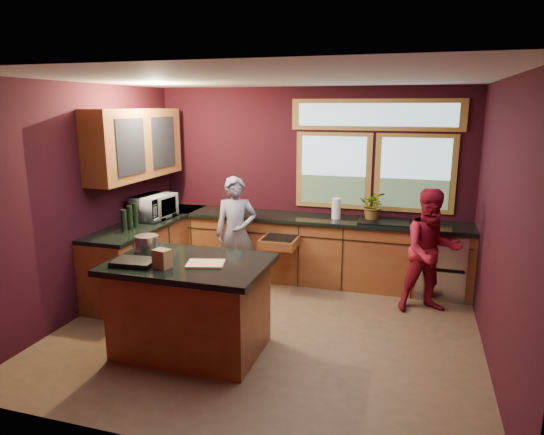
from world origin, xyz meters
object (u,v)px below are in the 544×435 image
at_px(person_grey, 236,233).
at_px(stock_pot, 147,244).
at_px(person_red, 431,251).
at_px(cutting_board, 206,264).
at_px(island, 191,306).

bearing_deg(person_grey, stock_pot, -122.13).
height_order(person_red, cutting_board, person_red).
distance_m(person_red, cutting_board, 2.76).
xyz_separation_m(person_red, stock_pot, (-2.86, -1.57, 0.29)).
bearing_deg(cutting_board, island, 165.96).
relative_size(person_grey, stock_pot, 6.36).
bearing_deg(person_red, stock_pot, -171.94).
bearing_deg(person_grey, cutting_board, -97.89).
distance_m(person_red, stock_pot, 3.28).
relative_size(person_red, cutting_board, 4.28).
distance_m(island, stock_pot, 0.80).
bearing_deg(stock_pot, person_red, 28.80).
relative_size(island, stock_pot, 6.46).
height_order(person_grey, stock_pot, person_grey).
bearing_deg(person_red, person_grey, 157.60).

